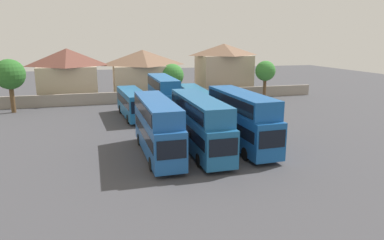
% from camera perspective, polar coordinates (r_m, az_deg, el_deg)
% --- Properties ---
extents(ground, '(140.00, 140.00, 0.00)m').
position_cam_1_polar(ground, '(48.02, -4.74, 1.36)').
color(ground, '#424247').
extents(depot_boundary_wall, '(56.00, 0.50, 1.80)m').
position_cam_1_polar(depot_boundary_wall, '(55.55, -6.29, 3.90)').
color(depot_boundary_wall, gray).
rests_on(depot_boundary_wall, ground).
extents(bus_1, '(2.65, 11.15, 4.87)m').
position_cam_1_polar(bus_1, '(29.65, -5.79, -0.75)').
color(bus_1, '#1D55A0').
rests_on(bus_1, ground).
extents(bus_2, '(2.68, 11.82, 4.88)m').
position_cam_1_polar(bus_2, '(30.58, 1.26, -0.24)').
color(bus_2, '#1C5C94').
rests_on(bus_2, ground).
extents(bus_3, '(2.98, 11.06, 5.11)m').
position_cam_1_polar(bus_3, '(32.12, 8.17, 0.51)').
color(bus_3, '#18539E').
rests_on(bus_3, ground).
extents(bus_4, '(3.30, 10.52, 3.46)m').
position_cam_1_polar(bus_4, '(44.73, -9.75, 2.90)').
color(bus_4, '#1B629D').
rests_on(bus_4, ground).
extents(bus_5, '(2.62, 10.72, 5.06)m').
position_cam_1_polar(bus_5, '(45.33, -4.77, 4.30)').
color(bus_5, '#1B5FA7').
rests_on(bus_5, ground).
extents(bus_6, '(3.11, 12.06, 3.34)m').
position_cam_1_polar(bus_6, '(46.50, 0.55, 3.41)').
color(bus_6, '#1D6596').
rests_on(bus_6, ground).
extents(house_terrace_left, '(9.43, 7.40, 8.36)m').
position_cam_1_polar(house_terrace_left, '(59.97, -19.73, 7.15)').
color(house_terrace_left, '#C6B293').
rests_on(house_terrace_left, ground).
extents(house_terrace_centre, '(10.48, 8.07, 8.02)m').
position_cam_1_polar(house_terrace_centre, '(60.71, -8.05, 7.70)').
color(house_terrace_centre, '#C6B293').
rests_on(house_terrace_centre, ground).
extents(house_terrace_right, '(9.39, 7.49, 8.98)m').
position_cam_1_polar(house_terrace_right, '(63.68, 5.22, 8.45)').
color(house_terrace_right, tan).
rests_on(house_terrace_right, ground).
extents(tree_left_of_lot, '(4.05, 4.05, 7.27)m').
position_cam_1_polar(tree_left_of_lot, '(52.59, -27.88, 6.62)').
color(tree_left_of_lot, brown).
rests_on(tree_left_of_lot, ground).
extents(tree_behind_wall, '(3.31, 3.31, 6.33)m').
position_cam_1_polar(tree_behind_wall, '(58.91, 12.00, 7.86)').
color(tree_behind_wall, brown).
rests_on(tree_behind_wall, ground).
extents(tree_right_of_lot, '(3.84, 3.84, 5.82)m').
position_cam_1_polar(tree_right_of_lot, '(58.24, -3.27, 7.34)').
color(tree_right_of_lot, brown).
rests_on(tree_right_of_lot, ground).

